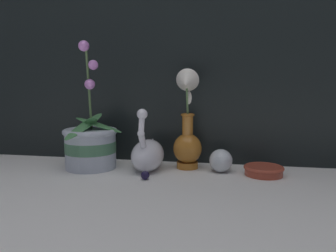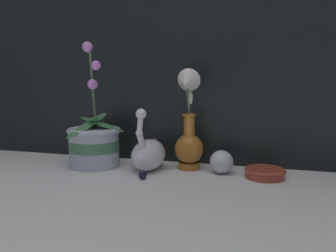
# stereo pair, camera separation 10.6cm
# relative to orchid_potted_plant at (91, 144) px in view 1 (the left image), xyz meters

# --- Properties ---
(ground_plane) EXTENTS (2.80, 2.80, 0.00)m
(ground_plane) POSITION_rel_orchid_potted_plant_xyz_m (0.28, -0.15, -0.09)
(ground_plane) COLOR silver
(orchid_potted_plant) EXTENTS (0.21, 0.25, 0.43)m
(orchid_potted_plant) POSITION_rel_orchid_potted_plant_xyz_m (0.00, 0.00, 0.00)
(orchid_potted_plant) COLOR #B2BCCC
(orchid_potted_plant) RESTS_ON ground_plane
(swan_figurine) EXTENTS (0.11, 0.20, 0.21)m
(swan_figurine) POSITION_rel_orchid_potted_plant_xyz_m (0.20, 0.00, -0.03)
(swan_figurine) COLOR white
(swan_figurine) RESTS_ON ground_plane
(blue_vase) EXTENTS (0.10, 0.13, 0.34)m
(blue_vase) POSITION_rel_orchid_potted_plant_xyz_m (0.33, 0.05, 0.04)
(blue_vase) COLOR #B26B23
(blue_vase) RESTS_ON ground_plane
(glass_sphere) EXTENTS (0.08, 0.08, 0.08)m
(glass_sphere) POSITION_rel_orchid_potted_plant_xyz_m (0.45, 0.03, -0.05)
(glass_sphere) COLOR silver
(glass_sphere) RESTS_ON ground_plane
(amber_dish) EXTENTS (0.13, 0.13, 0.03)m
(amber_dish) POSITION_rel_orchid_potted_plant_xyz_m (0.58, 0.01, -0.07)
(amber_dish) COLOR #A8422D
(amber_dish) RESTS_ON ground_plane
(glass_bauble) EXTENTS (0.03, 0.03, 0.03)m
(glass_bauble) POSITION_rel_orchid_potted_plant_xyz_m (0.22, -0.11, -0.07)
(glass_bauble) COLOR #191433
(glass_bauble) RESTS_ON ground_plane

